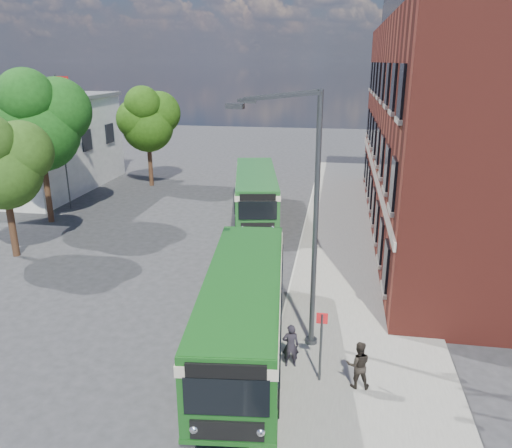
# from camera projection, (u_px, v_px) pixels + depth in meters

# --- Properties ---
(ground) EXTENTS (120.00, 120.00, 0.00)m
(ground) POSITION_uv_depth(u_px,v_px,m) (189.00, 309.00, 20.76)
(ground) COLOR #2C2C2E
(ground) RESTS_ON ground
(pavement) EXTENTS (6.00, 48.00, 0.15)m
(pavement) POSITION_uv_depth(u_px,v_px,m) (355.00, 249.00, 27.13)
(pavement) COLOR gray
(pavement) RESTS_ON ground
(kerb_line) EXTENTS (0.12, 48.00, 0.01)m
(kerb_line) POSITION_uv_depth(u_px,v_px,m) (299.00, 247.00, 27.63)
(kerb_line) COLOR beige
(kerb_line) RESTS_ON ground
(brick_office) EXTENTS (12.10, 26.00, 14.20)m
(brick_office) POSITION_uv_depth(u_px,v_px,m) (490.00, 115.00, 27.63)
(brick_office) COLOR maroon
(brick_office) RESTS_ON ground
(white_building) EXTENTS (9.40, 13.40, 7.30)m
(white_building) POSITION_uv_depth(u_px,v_px,m) (34.00, 143.00, 39.32)
(white_building) COLOR beige
(white_building) RESTS_ON ground
(flagpole) EXTENTS (0.95, 0.10, 9.00)m
(flagpole) POSITION_uv_depth(u_px,v_px,m) (63.00, 138.00, 33.37)
(flagpole) COLOR #383A3D
(flagpole) RESTS_ON ground
(street_lamp) EXTENTS (2.96, 2.38, 9.00)m
(street_lamp) POSITION_uv_depth(u_px,v_px,m) (305.00, 220.00, 16.63)
(street_lamp) COLOR #383A3D
(street_lamp) RESTS_ON ground
(bus_stop_sign) EXTENTS (0.35, 0.08, 2.52)m
(bus_stop_sign) POSITION_uv_depth(u_px,v_px,m) (321.00, 343.00, 15.47)
(bus_stop_sign) COLOR #383A3D
(bus_stop_sign) RESTS_ON ground
(bus_front) EXTENTS (3.63, 10.45, 3.02)m
(bus_front) POSITION_uv_depth(u_px,v_px,m) (244.00, 306.00, 17.11)
(bus_front) COLOR #184F18
(bus_front) RESTS_ON ground
(bus_rear) EXTENTS (4.41, 10.50, 3.02)m
(bus_rear) POSITION_uv_depth(u_px,v_px,m) (256.00, 190.00, 32.48)
(bus_rear) COLOR #216226
(bus_rear) RESTS_ON ground
(pedestrian_a) EXTENTS (0.61, 0.46, 1.53)m
(pedestrian_a) POSITION_uv_depth(u_px,v_px,m) (291.00, 345.00, 16.41)
(pedestrian_a) COLOR #231F28
(pedestrian_a) RESTS_ON pavement
(pedestrian_b) EXTENTS (0.80, 0.65, 1.55)m
(pedestrian_b) POSITION_uv_depth(u_px,v_px,m) (358.00, 365.00, 15.34)
(pedestrian_b) COLOR black
(pedestrian_b) RESTS_ON pavement
(tree_left) EXTENTS (4.42, 4.21, 7.47)m
(tree_left) POSITION_uv_depth(u_px,v_px,m) (2.00, 161.00, 24.82)
(tree_left) COLOR #352113
(tree_left) RESTS_ON ground
(tree_mid) EXTENTS (5.63, 5.36, 9.51)m
(tree_mid) POSITION_uv_depth(u_px,v_px,m) (39.00, 120.00, 29.98)
(tree_mid) COLOR #352113
(tree_mid) RESTS_ON ground
(tree_right) EXTENTS (4.77, 4.54, 8.06)m
(tree_right) POSITION_uv_depth(u_px,v_px,m) (148.00, 119.00, 39.63)
(tree_right) COLOR #352113
(tree_right) RESTS_ON ground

